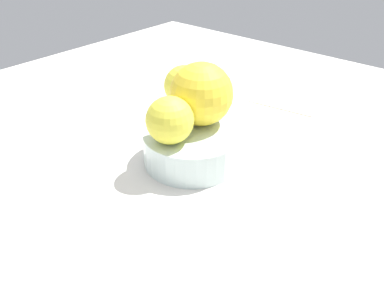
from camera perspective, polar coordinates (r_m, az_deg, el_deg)
ground_plane at (r=58.22cm, az=0.00°, el=-3.15°), size 110.00×110.00×2.00cm
fruit_bowl at (r=56.52cm, az=0.00°, el=-0.50°), size 13.51×13.51×4.54cm
orange_in_bowl_0 at (r=56.00cm, az=1.33°, el=7.01°), size 8.79×8.79×8.79cm
orange_in_bowl_1 at (r=51.83cm, az=-3.13°, el=3.34°), size 6.23×6.23×6.23cm
orange_loose_0 at (r=72.36cm, az=-1.06°, el=8.15°), size 7.27×7.27×7.27cm
folded_napkin at (r=78.78cm, az=13.57°, el=6.47°), size 13.44×13.44×0.30cm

